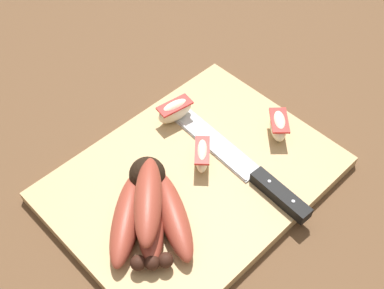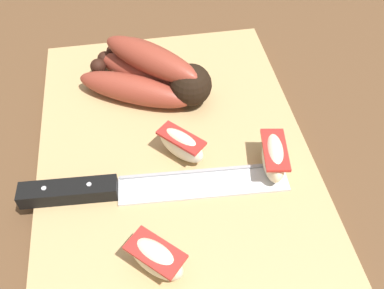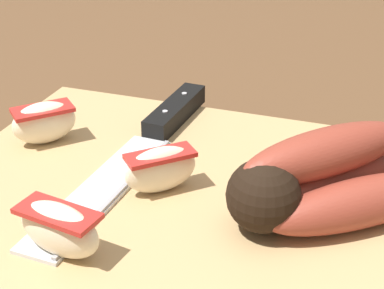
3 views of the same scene
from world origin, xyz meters
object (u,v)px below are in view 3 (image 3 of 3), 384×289
Objects in this scene: banana_bunch at (322,178)px; apple_wedge_near at (44,122)px; chefs_knife at (154,135)px; apple_wedge_middle at (162,166)px; apple_wedge_far at (59,228)px.

banana_bunch is 0.25m from apple_wedge_near.
apple_wedge_middle reaches higher than chefs_knife.
chefs_knife is 0.08m from apple_wedge_middle.
apple_wedge_middle is (-0.12, -0.01, -0.00)m from banana_bunch.
apple_wedge_near and apple_wedge_middle have the same top height.
banana_bunch is 3.00× the size of apple_wedge_near.
banana_bunch reaches higher than apple_wedge_far.
apple_wedge_near is 0.17m from apple_wedge_far.
chefs_knife is 4.38× the size of apple_wedge_far.
apple_wedge_far is at bearing -108.62° from apple_wedge_middle.
apple_wedge_middle is at bearing -173.51° from banana_bunch.
apple_wedge_near is 0.91× the size of apple_wedge_far.
banana_bunch is 0.12m from apple_wedge_middle.
apple_wedge_far is at bearing -55.35° from apple_wedge_near.
chefs_knife is (-0.16, 0.06, -0.02)m from banana_bunch.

